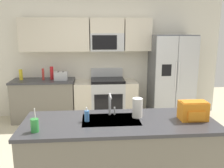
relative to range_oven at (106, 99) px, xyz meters
The scene contains 15 objects.
ground_plane 1.86m from the range_oven, 88.54° to the right, with size 9.00×9.00×0.00m, color beige.
kitchen_wall_unit 1.07m from the range_oven, 109.04° to the left, with size 5.20×0.43×2.60m.
back_counter 1.35m from the range_oven, behind, with size 1.33×0.63×0.90m.
range_oven is the anchor object (origin of this frame).
refrigerator 1.52m from the range_oven, ahead, with size 0.90×0.76×1.85m.
island_counter 2.53m from the range_oven, 89.59° to the right, with size 2.27×0.86×0.90m.
toaster 1.11m from the range_oven, behind, with size 0.28×0.16×0.18m.
pepper_mill 1.46m from the range_oven, behind, with size 0.05×0.05×0.25m, color #B2332D.
bottle_red 1.31m from the range_oven, behind, with size 0.07×0.07×0.28m, color red.
bottle_yellow 1.91m from the range_oven, behind, with size 0.08×0.08×0.23m, color yellow.
sink_faucet 2.43m from the range_oven, 91.85° to the right, with size 0.08×0.21×0.28m.
drink_cup_green 2.97m from the range_oven, 108.03° to the right, with size 0.08×0.08×0.26m.
soap_dispenser 2.59m from the range_oven, 98.28° to the right, with size 0.06×0.06×0.17m.
paper_towel_roll 2.51m from the range_oven, 84.16° to the right, with size 0.12×0.12×0.24m, color white.
backpack 2.77m from the range_oven, 70.78° to the right, with size 0.32×0.22×0.23m.
Camera 1 is at (-0.34, -3.42, 1.95)m, focal length 39.04 mm.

